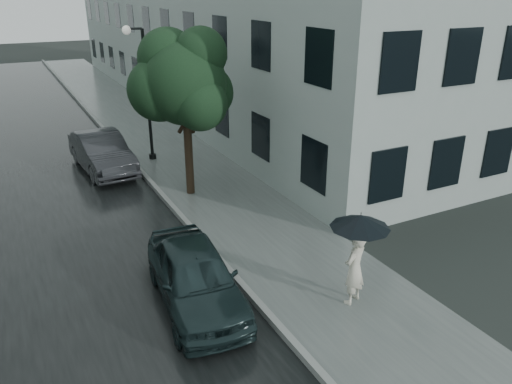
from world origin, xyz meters
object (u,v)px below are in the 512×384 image
street_tree (184,82)px  car_far (102,152)px  lamp_post (143,86)px  pedestrian (354,268)px  car_near (195,276)px

street_tree → car_far: bearing=121.6°
street_tree → car_far: (-2.11, 3.42, -2.94)m
lamp_post → car_far: bearing=-147.0°
pedestrian → lamp_post: lamp_post is taller
pedestrian → lamp_post: 11.75m
pedestrian → lamp_post: size_ratio=0.33×
lamp_post → car_near: 10.41m
pedestrian → street_tree: street_tree is taller
pedestrian → street_tree: 8.11m
lamp_post → car_near: lamp_post is taller
pedestrian → car_near: bearing=-49.1°
lamp_post → pedestrian: bearing=-67.1°
street_tree → car_near: (-2.09, -6.05, -2.97)m
pedestrian → car_near: (-3.02, 1.50, -0.16)m
pedestrian → car_far: bearing=-97.2°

